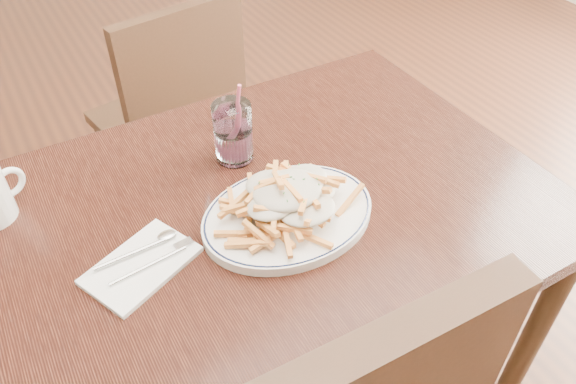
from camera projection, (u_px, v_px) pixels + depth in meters
table at (246, 240)px, 1.12m from camera, size 1.20×0.80×0.75m
chair_far at (175, 111)px, 1.79m from camera, size 0.46×0.46×0.86m
fries_plate at (288, 215)px, 1.05m from camera, size 0.35×0.31×0.02m
loaded_fries at (288, 195)px, 1.01m from camera, size 0.29×0.26×0.08m
napkin at (141, 265)px, 0.96m from camera, size 0.22×0.18×0.01m
cutlery at (139, 260)px, 0.96m from camera, size 0.18×0.08×0.01m
water_glass at (233, 136)px, 1.16m from camera, size 0.08×0.08×0.18m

